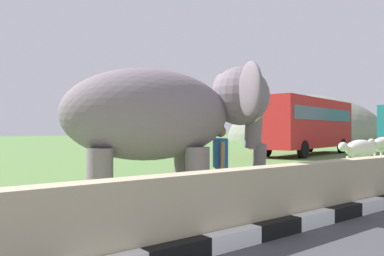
{
  "coord_description": "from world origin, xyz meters",
  "views": [
    {
      "loc": [
        -0.74,
        -0.09,
        1.56
      ],
      "look_at": [
        3.56,
        5.39,
        1.6
      ],
      "focal_mm": 35.86,
      "sensor_mm": 36.0,
      "label": 1
    }
  ],
  "objects_px": {
    "elephant": "(166,116)",
    "person_handler": "(220,162)",
    "bus_red": "(306,122)",
    "cow_far": "(383,144)",
    "cow_near": "(360,150)"
  },
  "relations": [
    {
      "from": "cow_near",
      "to": "cow_far",
      "type": "distance_m",
      "value": 6.6
    },
    {
      "from": "person_handler",
      "to": "cow_near",
      "type": "bearing_deg",
      "value": 9.77
    },
    {
      "from": "cow_far",
      "to": "elephant",
      "type": "bearing_deg",
      "value": -168.28
    },
    {
      "from": "cow_near",
      "to": "cow_far",
      "type": "height_order",
      "value": "same"
    },
    {
      "from": "bus_red",
      "to": "cow_near",
      "type": "relative_size",
      "value": 5.34
    },
    {
      "from": "person_handler",
      "to": "bus_red",
      "type": "relative_size",
      "value": 0.16
    },
    {
      "from": "bus_red",
      "to": "cow_far",
      "type": "height_order",
      "value": "bus_red"
    },
    {
      "from": "elephant",
      "to": "person_handler",
      "type": "height_order",
      "value": "elephant"
    },
    {
      "from": "elephant",
      "to": "bus_red",
      "type": "xyz_separation_m",
      "value": [
        16.74,
        8.73,
        0.27
      ]
    },
    {
      "from": "person_handler",
      "to": "cow_near",
      "type": "xyz_separation_m",
      "value": [
        7.89,
        1.36,
        -0.06
      ]
    },
    {
      "from": "cow_near",
      "to": "cow_far",
      "type": "bearing_deg",
      "value": 18.82
    },
    {
      "from": "bus_red",
      "to": "cow_far",
      "type": "xyz_separation_m",
      "value": [
        -1.54,
        -5.58,
        -1.21
      ]
    },
    {
      "from": "elephant",
      "to": "cow_near",
      "type": "relative_size",
      "value": 2.1
    },
    {
      "from": "person_handler",
      "to": "cow_far",
      "type": "distance_m",
      "value": 14.56
    },
    {
      "from": "elephant",
      "to": "person_handler",
      "type": "distance_m",
      "value": 1.43
    }
  ]
}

